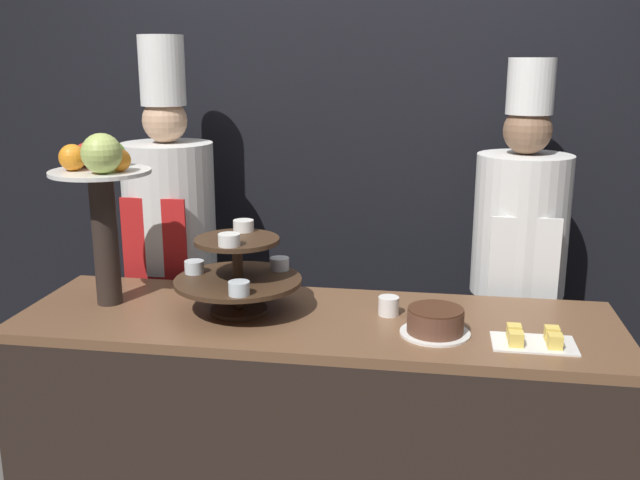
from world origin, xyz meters
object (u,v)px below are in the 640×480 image
Objects in this scene: tiered_stand at (238,271)px; cake_square_tray at (534,339)px; chef_left at (171,236)px; cup_white at (389,306)px; fruit_pedestal at (101,188)px; chef_center_left at (518,257)px; cake_round at (435,322)px.

cake_square_tray is at bearing -7.79° from tiered_stand.
tiered_stand is 1.01m from cake_square_tray.
chef_left is (-0.47, 0.60, -0.04)m from tiered_stand.
chef_left is (-1.00, 0.54, 0.08)m from cup_white.
tiered_stand is 0.56m from fruit_pedestal.
chef_center_left is (0.49, 0.54, 0.05)m from cup_white.
tiered_stand is at bearing -0.98° from fruit_pedestal.
tiered_stand is 1.95× the size of cake_round.
cake_round is 0.22m from cup_white.
cake_square_tray is at bearing -22.49° from cup_white.
fruit_pedestal reaches higher than cup_white.
cup_white is at bearing 6.31° from tiered_stand.
chef_center_left reaches higher than cup_white.
cake_round is at bearing -115.45° from chef_center_left.
cake_round is 0.77m from chef_center_left.
fruit_pedestal reaches higher than tiered_stand.
fruit_pedestal reaches higher than cake_round.
chef_center_left is (1.02, 0.60, -0.07)m from tiered_stand.
cake_round is 0.89× the size of cake_square_tray.
cake_round is 0.12× the size of chef_left.
chef_left reaches higher than chef_center_left.
tiered_stand is 0.54m from cup_white.
tiered_stand is at bearing 171.89° from cake_round.
tiered_stand is 0.71× the size of fruit_pedestal.
cake_round is at bearing -8.11° from tiered_stand.
cup_white is 0.51m from cake_square_tray.
cake_square_tray is at bearing -26.64° from chef_left.
cake_round is at bearing -31.02° from chef_left.
cup_white is (0.52, 0.06, -0.12)m from tiered_stand.
cake_round is 0.13× the size of chef_center_left.
cake_round reaches higher than cake_square_tray.
cake_round is (0.69, -0.10, -0.11)m from tiered_stand.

